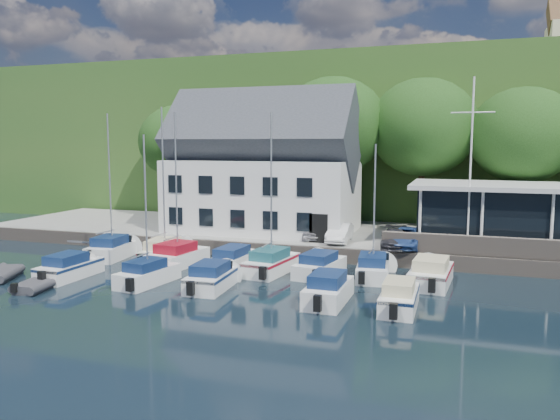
# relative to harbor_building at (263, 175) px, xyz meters

# --- Properties ---
(ground) EXTENTS (180.00, 180.00, 0.00)m
(ground) POSITION_rel_harbor_building_xyz_m (7.00, -16.50, -5.35)
(ground) COLOR black
(ground) RESTS_ON ground
(quay) EXTENTS (60.00, 13.00, 1.00)m
(quay) POSITION_rel_harbor_building_xyz_m (7.00, 1.00, -4.85)
(quay) COLOR gray
(quay) RESTS_ON ground
(quay_face) EXTENTS (60.00, 0.30, 1.00)m
(quay_face) POSITION_rel_harbor_building_xyz_m (7.00, -5.50, -4.85)
(quay_face) COLOR #706459
(quay_face) RESTS_ON ground
(hillside) EXTENTS (160.00, 75.00, 16.00)m
(hillside) POSITION_rel_harbor_building_xyz_m (7.00, 45.50, 2.65)
(hillside) COLOR #2A5520
(hillside) RESTS_ON ground
(field_patch) EXTENTS (50.00, 30.00, 0.30)m
(field_patch) POSITION_rel_harbor_building_xyz_m (15.00, 53.50, 10.80)
(field_patch) COLOR #566733
(field_patch) RESTS_ON hillside
(harbor_building) EXTENTS (14.40, 8.20, 8.70)m
(harbor_building) POSITION_rel_harbor_building_xyz_m (0.00, 0.00, 0.00)
(harbor_building) COLOR white
(harbor_building) RESTS_ON quay
(club_pavilion) EXTENTS (13.20, 7.20, 4.10)m
(club_pavilion) POSITION_rel_harbor_building_xyz_m (18.00, -0.50, -2.30)
(club_pavilion) COLOR black
(club_pavilion) RESTS_ON quay
(seawall) EXTENTS (18.00, 0.50, 1.20)m
(seawall) POSITION_rel_harbor_building_xyz_m (19.00, -5.10, -3.75)
(seawall) COLOR #706459
(seawall) RESTS_ON quay
(gangway) EXTENTS (1.20, 6.00, 1.40)m
(gangway) POSITION_rel_harbor_building_xyz_m (-9.50, -7.50, -5.35)
(gangway) COLOR #B7B8BC
(gangway) RESTS_ON ground
(car_silver) EXTENTS (2.53, 3.86, 1.22)m
(car_silver) POSITION_rel_harbor_building_xyz_m (4.56, -2.53, -3.74)
(car_silver) COLOR #B3B3B8
(car_silver) RESTS_ON quay
(car_white) EXTENTS (1.51, 3.96, 1.29)m
(car_white) POSITION_rel_harbor_building_xyz_m (6.82, -3.24, -3.71)
(car_white) COLOR silver
(car_white) RESTS_ON quay
(car_dgrey) EXTENTS (2.03, 4.31, 1.21)m
(car_dgrey) POSITION_rel_harbor_building_xyz_m (10.67, -4.03, -3.74)
(car_dgrey) COLOR #323237
(car_dgrey) RESTS_ON quay
(car_blue) EXTENTS (2.17, 4.25, 1.39)m
(car_blue) POSITION_rel_harbor_building_xyz_m (11.42, -3.76, -3.65)
(car_blue) COLOR #2B4884
(car_blue) RESTS_ON quay
(flagpole) EXTENTS (2.61, 0.20, 10.88)m
(flagpole) POSITION_rel_harbor_building_xyz_m (15.19, -3.53, 1.09)
(flagpole) COLOR white
(flagpole) RESTS_ON quay
(tree_0) EXTENTS (7.55, 7.55, 10.32)m
(tree_0) POSITION_rel_harbor_building_xyz_m (-10.51, 5.85, 0.81)
(tree_0) COLOR #1A3810
(tree_0) RESTS_ON quay
(tree_1) EXTENTS (7.45, 7.45, 10.18)m
(tree_1) POSITION_rel_harbor_building_xyz_m (-4.95, 5.66, 0.74)
(tree_1) COLOR #1A3810
(tree_1) RESTS_ON quay
(tree_2) EXTENTS (8.98, 8.98, 12.27)m
(tree_2) POSITION_rel_harbor_building_xyz_m (4.40, 4.95, 1.79)
(tree_2) COLOR #1A3810
(tree_2) RESTS_ON quay
(tree_3) EXTENTS (8.81, 8.81, 12.04)m
(tree_3) POSITION_rel_harbor_building_xyz_m (11.56, 6.11, 1.67)
(tree_3) COLOR #1A3810
(tree_3) RESTS_ON quay
(tree_4) EXTENTS (8.07, 8.07, 11.03)m
(tree_4) POSITION_rel_harbor_building_xyz_m (18.98, 5.42, 1.17)
(tree_4) COLOR #1A3810
(tree_4) RESTS_ON quay
(boat_r1_0) EXTENTS (2.81, 6.13, 9.54)m
(boat_r1_0) POSITION_rel_harbor_building_xyz_m (-7.77, -8.78, -0.58)
(boat_r1_0) COLOR white
(boat_r1_0) RESTS_ON ground
(boat_r1_1) EXTENTS (3.07, 6.64, 9.33)m
(boat_r1_1) POSITION_rel_harbor_building_xyz_m (-3.83, -8.52, -0.68)
(boat_r1_1) COLOR white
(boat_r1_1) RESTS_ON ground
(boat_r1_2) EXTENTS (3.14, 6.42, 9.47)m
(boat_r1_2) POSITION_rel_harbor_building_xyz_m (-2.37, -9.44, -0.62)
(boat_r1_2) COLOR white
(boat_r1_2) RESTS_ON ground
(boat_r1_3) EXTENTS (2.26, 6.54, 1.43)m
(boat_r1_3) POSITION_rel_harbor_building_xyz_m (1.35, -9.05, -4.63)
(boat_r1_3) COLOR white
(boat_r1_3) RESTS_ON ground
(boat_r1_4) EXTENTS (2.90, 6.63, 9.29)m
(boat_r1_4) POSITION_rel_harbor_building_xyz_m (3.97, -9.40, -0.70)
(boat_r1_4) COLOR white
(boat_r1_4) RESTS_ON ground
(boat_r1_5) EXTENTS (2.95, 6.29, 1.41)m
(boat_r1_5) POSITION_rel_harbor_building_xyz_m (6.88, -8.99, -4.64)
(boat_r1_5) COLOR white
(boat_r1_5) RESTS_ON ground
(boat_r1_6) EXTENTS (2.61, 6.26, 8.71)m
(boat_r1_6) POSITION_rel_harbor_building_xyz_m (10.00, -8.68, -0.99)
(boat_r1_6) COLOR white
(boat_r1_6) RESTS_ON ground
(boat_r1_7) EXTENTS (2.67, 6.51, 1.56)m
(boat_r1_7) POSITION_rel_harbor_building_xyz_m (13.28, -9.19, -4.57)
(boat_r1_7) COLOR white
(boat_r1_7) RESTS_ON ground
(boat_r2_0) EXTENTS (2.06, 6.00, 1.47)m
(boat_r2_0) POSITION_rel_harbor_building_xyz_m (-6.79, -14.26, -4.62)
(boat_r2_0) COLOR white
(boat_r2_0) RESTS_ON ground
(boat_r2_1) EXTENTS (2.58, 5.97, 8.68)m
(boat_r2_1) POSITION_rel_harbor_building_xyz_m (-1.69, -14.06, -1.01)
(boat_r2_1) COLOR white
(boat_r2_1) RESTS_ON ground
(boat_r2_2) EXTENTS (2.37, 5.94, 1.45)m
(boat_r2_2) POSITION_rel_harbor_building_xyz_m (2.09, -13.71, -4.62)
(boat_r2_2) COLOR white
(boat_r2_2) RESTS_ON ground
(boat_r2_3) EXTENTS (1.98, 5.80, 1.55)m
(boat_r2_3) POSITION_rel_harbor_building_xyz_m (8.67, -14.30, -4.57)
(boat_r2_3) COLOR white
(boat_r2_3) RESTS_ON ground
(boat_r2_4) EXTENTS (1.77, 5.58, 1.46)m
(boat_r2_4) POSITION_rel_harbor_building_xyz_m (12.12, -14.37, -4.62)
(boat_r2_4) COLOR white
(boat_r2_4) RESTS_ON ground
(dinghy_0) EXTENTS (2.92, 3.62, 0.73)m
(dinghy_0) POSITION_rel_harbor_building_xyz_m (-10.50, -15.57, -4.98)
(dinghy_0) COLOR #353539
(dinghy_0) RESTS_ON ground
(dinghy_1) EXTENTS (2.09, 3.04, 0.66)m
(dinghy_1) POSITION_rel_harbor_building_xyz_m (-6.74, -16.98, -5.02)
(dinghy_1) COLOR #353539
(dinghy_1) RESTS_ON ground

